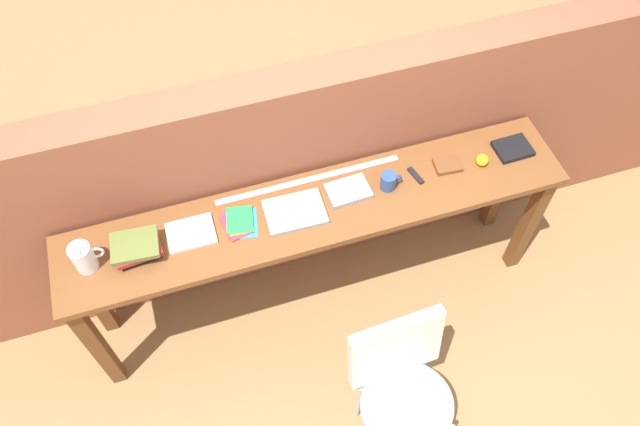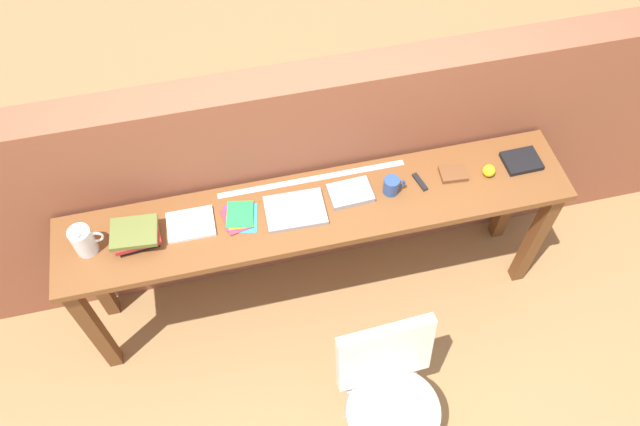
{
  "view_description": "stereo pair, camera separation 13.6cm",
  "coord_description": "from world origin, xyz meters",
  "px_view_note": "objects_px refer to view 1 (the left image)",
  "views": [
    {
      "loc": [
        -0.51,
        -1.34,
        3.33
      ],
      "look_at": [
        0.0,
        0.25,
        0.9
      ],
      "focal_mm": 35.0,
      "sensor_mm": 36.0,
      "label": 1
    },
    {
      "loc": [
        -0.38,
        -1.37,
        3.33
      ],
      "look_at": [
        0.0,
        0.25,
        0.9
      ],
      "focal_mm": 35.0,
      "sensor_mm": 36.0,
      "label": 2
    }
  ],
  "objects_px": {
    "pitcher_white": "(84,257)",
    "book_stack_leftmost": "(136,248)",
    "chair_white_moulded": "(403,385)",
    "book_open_centre": "(295,212)",
    "book_repair_rightmost": "(513,148)",
    "leather_journal_brown": "(447,165)",
    "pamphlet_pile_colourful": "(240,222)",
    "multitool_folded": "(416,176)",
    "sports_ball_small": "(482,160)",
    "mug": "(389,181)",
    "magazine_cycling": "(191,233)"
  },
  "relations": [
    {
      "from": "sports_ball_small",
      "to": "pamphlet_pile_colourful",
      "type": "bearing_deg",
      "value": 179.01
    },
    {
      "from": "leather_journal_brown",
      "to": "pamphlet_pile_colourful",
      "type": "bearing_deg",
      "value": -174.35
    },
    {
      "from": "pamphlet_pile_colourful",
      "to": "multitool_folded",
      "type": "xyz_separation_m",
      "value": [
        0.9,
        0.0,
        0.0
      ]
    },
    {
      "from": "leather_journal_brown",
      "to": "book_repair_rightmost",
      "type": "relative_size",
      "value": 0.72
    },
    {
      "from": "chair_white_moulded",
      "to": "book_repair_rightmost",
      "type": "bearing_deg",
      "value": 43.64
    },
    {
      "from": "sports_ball_small",
      "to": "magazine_cycling",
      "type": "bearing_deg",
      "value": 178.82
    },
    {
      "from": "magazine_cycling",
      "to": "leather_journal_brown",
      "type": "distance_m",
      "value": 1.3
    },
    {
      "from": "chair_white_moulded",
      "to": "book_stack_leftmost",
      "type": "xyz_separation_m",
      "value": [
        -1.0,
        0.84,
        0.4
      ]
    },
    {
      "from": "book_stack_leftmost",
      "to": "chair_white_moulded",
      "type": "bearing_deg",
      "value": -40.04
    },
    {
      "from": "pitcher_white",
      "to": "book_open_centre",
      "type": "distance_m",
      "value": 0.97
    },
    {
      "from": "multitool_folded",
      "to": "leather_journal_brown",
      "type": "xyz_separation_m",
      "value": [
        0.18,
        0.01,
        0.0
      ]
    },
    {
      "from": "pamphlet_pile_colourful",
      "to": "pitcher_white",
      "type": "bearing_deg",
      "value": -178.51
    },
    {
      "from": "magazine_cycling",
      "to": "mug",
      "type": "xyz_separation_m",
      "value": [
        0.97,
        -0.02,
        0.04
      ]
    },
    {
      "from": "book_stack_leftmost",
      "to": "book_repair_rightmost",
      "type": "xyz_separation_m",
      "value": [
        1.91,
        0.03,
        -0.03
      ]
    },
    {
      "from": "pitcher_white",
      "to": "book_stack_leftmost",
      "type": "bearing_deg",
      "value": -0.13
    },
    {
      "from": "chair_white_moulded",
      "to": "magazine_cycling",
      "type": "height_order",
      "value": "magazine_cycling"
    },
    {
      "from": "book_stack_leftmost",
      "to": "book_repair_rightmost",
      "type": "relative_size",
      "value": 1.26
    },
    {
      "from": "multitool_folded",
      "to": "leather_journal_brown",
      "type": "distance_m",
      "value": 0.18
    },
    {
      "from": "pamphlet_pile_colourful",
      "to": "book_open_centre",
      "type": "distance_m",
      "value": 0.27
    },
    {
      "from": "book_open_centre",
      "to": "leather_journal_brown",
      "type": "distance_m",
      "value": 0.81
    },
    {
      "from": "chair_white_moulded",
      "to": "mug",
      "type": "height_order",
      "value": "mug"
    },
    {
      "from": "chair_white_moulded",
      "to": "book_stack_leftmost",
      "type": "relative_size",
      "value": 3.92
    },
    {
      "from": "book_repair_rightmost",
      "to": "book_stack_leftmost",
      "type": "bearing_deg",
      "value": 179.86
    },
    {
      "from": "leather_journal_brown",
      "to": "book_repair_rightmost",
      "type": "xyz_separation_m",
      "value": [
        0.36,
        -0.0,
        0.0
      ]
    },
    {
      "from": "pitcher_white",
      "to": "multitool_folded",
      "type": "bearing_deg",
      "value": 0.83
    },
    {
      "from": "multitool_folded",
      "to": "pitcher_white",
      "type": "bearing_deg",
      "value": -179.17
    },
    {
      "from": "multitool_folded",
      "to": "book_stack_leftmost",
      "type": "bearing_deg",
      "value": -179.02
    },
    {
      "from": "pitcher_white",
      "to": "multitool_folded",
      "type": "distance_m",
      "value": 1.6
    },
    {
      "from": "pitcher_white",
      "to": "book_repair_rightmost",
      "type": "relative_size",
      "value": 1.02
    },
    {
      "from": "chair_white_moulded",
      "to": "multitool_folded",
      "type": "relative_size",
      "value": 8.1
    },
    {
      "from": "pamphlet_pile_colourful",
      "to": "leather_journal_brown",
      "type": "distance_m",
      "value": 1.07
    },
    {
      "from": "book_open_centre",
      "to": "pamphlet_pile_colourful",
      "type": "bearing_deg",
      "value": 176.58
    },
    {
      "from": "chair_white_moulded",
      "to": "sports_ball_small",
      "type": "height_order",
      "value": "sports_ball_small"
    },
    {
      "from": "pitcher_white",
      "to": "mug",
      "type": "bearing_deg",
      "value": 0.25
    },
    {
      "from": "pitcher_white",
      "to": "multitool_folded",
      "type": "relative_size",
      "value": 1.67
    },
    {
      "from": "chair_white_moulded",
      "to": "book_repair_rightmost",
      "type": "height_order",
      "value": "book_repair_rightmost"
    },
    {
      "from": "leather_journal_brown",
      "to": "book_repair_rightmost",
      "type": "height_order",
      "value": "book_repair_rightmost"
    },
    {
      "from": "mug",
      "to": "sports_ball_small",
      "type": "distance_m",
      "value": 0.5
    },
    {
      "from": "leather_journal_brown",
      "to": "book_open_centre",
      "type": "bearing_deg",
      "value": -172.4
    },
    {
      "from": "chair_white_moulded",
      "to": "leather_journal_brown",
      "type": "bearing_deg",
      "value": 57.76
    },
    {
      "from": "magazine_cycling",
      "to": "book_repair_rightmost",
      "type": "xyz_separation_m",
      "value": [
        1.67,
        0.0,
        0.0
      ]
    },
    {
      "from": "book_stack_leftmost",
      "to": "leather_journal_brown",
      "type": "distance_m",
      "value": 1.55
    },
    {
      "from": "magazine_cycling",
      "to": "multitool_folded",
      "type": "bearing_deg",
      "value": 0.21
    },
    {
      "from": "chair_white_moulded",
      "to": "book_open_centre",
      "type": "xyz_separation_m",
      "value": [
        -0.26,
        0.83,
        0.36
      ]
    },
    {
      "from": "chair_white_moulded",
      "to": "multitool_folded",
      "type": "bearing_deg",
      "value": 66.51
    },
    {
      "from": "chair_white_moulded",
      "to": "leather_journal_brown",
      "type": "xyz_separation_m",
      "value": [
        0.55,
        0.87,
        0.37
      ]
    },
    {
      "from": "pitcher_white",
      "to": "book_stack_leftmost",
      "type": "xyz_separation_m",
      "value": [
        0.22,
        -0.0,
        -0.03
      ]
    },
    {
      "from": "pamphlet_pile_colourful",
      "to": "book_open_centre",
      "type": "xyz_separation_m",
      "value": [
        0.26,
        -0.02,
        0.0
      ]
    },
    {
      "from": "pamphlet_pile_colourful",
      "to": "book_stack_leftmost",
      "type": "bearing_deg",
      "value": -177.75
    },
    {
      "from": "pitcher_white",
      "to": "book_open_centre",
      "type": "bearing_deg",
      "value": -0.34
    }
  ]
}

